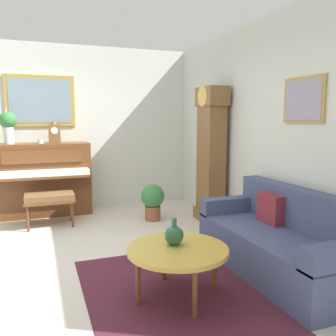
{
  "coord_description": "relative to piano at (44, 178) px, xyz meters",
  "views": [
    {
      "loc": [
        3.82,
        -0.32,
        1.55
      ],
      "look_at": [
        -0.28,
        1.19,
        0.95
      ],
      "focal_mm": 37.99,
      "sensor_mm": 36.0,
      "label": 1
    }
  ],
  "objects": [
    {
      "name": "area_rug",
      "position": [
        3.27,
        0.99,
        -0.59
      ],
      "size": [
        2.1,
        1.5,
        0.01
      ],
      "primitive_type": "cube",
      "color": "#4C1E2D",
      "rests_on": "ground_plane"
    },
    {
      "name": "mantel_clock",
      "position": [
        0.0,
        0.18,
        0.75
      ],
      "size": [
        0.13,
        0.18,
        0.38
      ],
      "color": "brown",
      "rests_on": "piano"
    },
    {
      "name": "piano",
      "position": [
        0.0,
        0.0,
        0.0
      ],
      "size": [
        0.87,
        1.44,
        1.17
      ],
      "color": "brown",
      "rests_on": "ground_plane"
    },
    {
      "name": "flower_vase",
      "position": [
        0.0,
        -0.49,
        0.89
      ],
      "size": [
        0.26,
        0.26,
        0.58
      ],
      "color": "silver",
      "rests_on": "piano"
    },
    {
      "name": "wall_back",
      "position": [
        2.25,
        2.64,
        0.81
      ],
      "size": [
        5.3,
        0.13,
        2.8
      ],
      "color": "silver",
      "rests_on": "ground_plane"
    },
    {
      "name": "ground_plane",
      "position": [
        2.23,
        0.24,
        -0.64
      ],
      "size": [
        6.4,
        6.0,
        0.1
      ],
      "primitive_type": "cube",
      "color": "beige"
    },
    {
      "name": "couch",
      "position": [
        3.19,
        2.19,
        -0.28
      ],
      "size": [
        1.9,
        0.8,
        0.84
      ],
      "color": "#424C70",
      "rests_on": "ground_plane"
    },
    {
      "name": "piano_bench",
      "position": [
        0.74,
        0.05,
        -0.19
      ],
      "size": [
        0.42,
        0.7,
        0.48
      ],
      "color": "brown",
      "rests_on": "ground_plane"
    },
    {
      "name": "green_jug",
      "position": [
        3.23,
        1.01,
        -0.06
      ],
      "size": [
        0.17,
        0.17,
        0.24
      ],
      "color": "#234C33",
      "rests_on": "coffee_table"
    },
    {
      "name": "wall_left",
      "position": [
        -0.37,
        0.23,
        0.82
      ],
      "size": [
        0.13,
        4.9,
        2.8
      ],
      "color": "silver",
      "rests_on": "ground_plane"
    },
    {
      "name": "potted_plant",
      "position": [
        0.96,
        1.54,
        -0.27
      ],
      "size": [
        0.36,
        0.36,
        0.56
      ],
      "color": "#935138",
      "rests_on": "ground_plane"
    },
    {
      "name": "teacup",
      "position": [
        0.05,
        -0.04,
        0.6
      ],
      "size": [
        0.12,
        0.12,
        0.06
      ],
      "color": "#ADC6D6",
      "rests_on": "piano"
    },
    {
      "name": "coffee_table",
      "position": [
        3.31,
        1.01,
        -0.18
      ],
      "size": [
        0.88,
        0.88,
        0.45
      ],
      "color": "gold",
      "rests_on": "ground_plane"
    },
    {
      "name": "grandfather_clock",
      "position": [
        1.27,
        2.37,
        0.37
      ],
      "size": [
        0.52,
        0.34,
        2.03
      ],
      "color": "brown",
      "rests_on": "ground_plane"
    }
  ]
}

